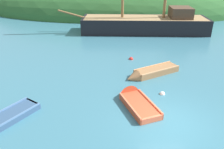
{
  "coord_description": "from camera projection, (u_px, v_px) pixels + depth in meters",
  "views": [
    {
      "loc": [
        -2.22,
        -8.59,
        6.55
      ],
      "look_at": [
        -2.93,
        4.36,
        0.29
      ],
      "focal_mm": 35.85,
      "sensor_mm": 36.0,
      "label": 1
    }
  ],
  "objects": [
    {
      "name": "rowboat_portside",
      "position": [
        150.0,
        73.0,
        14.91
      ],
      "size": [
        3.82,
        2.87,
        0.91
      ],
      "rotation": [
        0.0,
        0.0,
        3.7
      ],
      "color": "#9E7047",
      "rests_on": "ground"
    },
    {
      "name": "sailing_ship",
      "position": [
        146.0,
        27.0,
        24.56
      ],
      "size": [
        16.17,
        3.82,
        12.87
      ],
      "rotation": [
        0.0,
        0.0,
        3.16
      ],
      "color": "black",
      "rests_on": "ground"
    },
    {
      "name": "ground_plane",
      "position": [
        169.0,
        122.0,
        10.46
      ],
      "size": [
        120.0,
        120.0,
        0.0
      ],
      "primitive_type": "plane",
      "color": "teal"
    },
    {
      "name": "buoy_red",
      "position": [
        131.0,
        59.0,
        17.56
      ],
      "size": [
        0.35,
        0.35,
        0.35
      ],
      "primitive_type": "sphere",
      "color": "red",
      "rests_on": "ground"
    },
    {
      "name": "shore_hill",
      "position": [
        117.0,
        9.0,
        38.7
      ],
      "size": [
        44.13,
        23.62,
        11.98
      ],
      "primitive_type": "ellipsoid",
      "color": "#2D602D",
      "rests_on": "ground"
    },
    {
      "name": "buoy_white",
      "position": [
        162.0,
        94.0,
        12.76
      ],
      "size": [
        0.31,
        0.31,
        0.31
      ],
      "primitive_type": "sphere",
      "color": "white",
      "rests_on": "ground"
    },
    {
      "name": "rowboat_near_dock",
      "position": [
        135.0,
        101.0,
        11.92
      ],
      "size": [
        2.37,
        3.37,
        1.16
      ],
      "rotation": [
        0.0,
        0.0,
        1.99
      ],
      "color": "#C64C2D",
      "rests_on": "ground"
    },
    {
      "name": "rowboat_outer_right",
      "position": [
        1.0,
        122.0,
        10.32
      ],
      "size": [
        2.55,
        3.28,
        1.03
      ],
      "rotation": [
        0.0,
        0.0,
        4.17
      ],
      "color": "#335175",
      "rests_on": "ground"
    }
  ]
}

